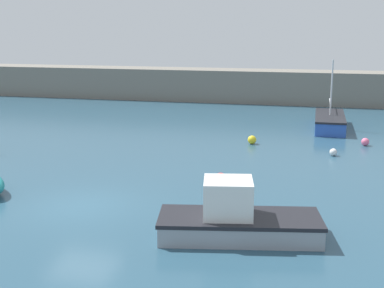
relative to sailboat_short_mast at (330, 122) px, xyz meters
The scene contains 8 objects.
ground_plane 19.76m from the sailboat_short_mast, 116.76° to the right, with size 120.00×120.00×0.20m, color #284C60.
harbor_breakwater 14.39m from the sailboat_short_mast, 128.28° to the left, with size 62.00×3.45×2.74m, color slate.
sailboat_short_mast is the anchor object (origin of this frame).
cabin_cruiser_white 19.48m from the sailboat_short_mast, 98.60° to the right, with size 5.29×2.87×1.86m.
mooring_buoy_pink 5.04m from the sailboat_short_mast, 68.06° to the right, with size 0.43×0.43×0.43m, color #EA668C.
mooring_buoy_white 7.51m from the sailboat_short_mast, 88.83° to the right, with size 0.38×0.38×0.38m, color white.
mooring_buoy_red 14.50m from the sailboat_short_mast, 107.83° to the right, with size 0.50×0.50×0.50m, color red.
mooring_buoy_yellow 7.11m from the sailboat_short_mast, 126.36° to the right, with size 0.48×0.48×0.48m, color yellow.
Camera 1 is at (8.38, -17.10, 6.43)m, focal length 50.00 mm.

